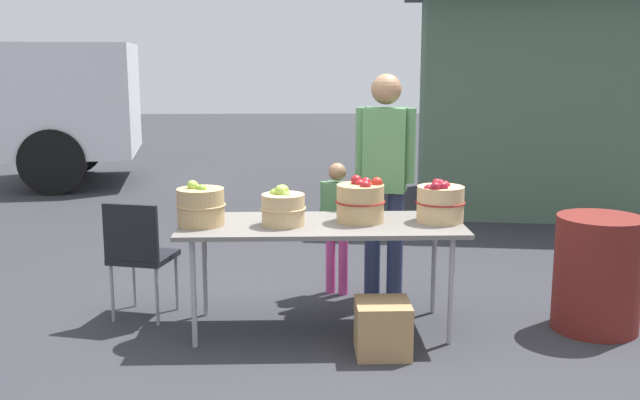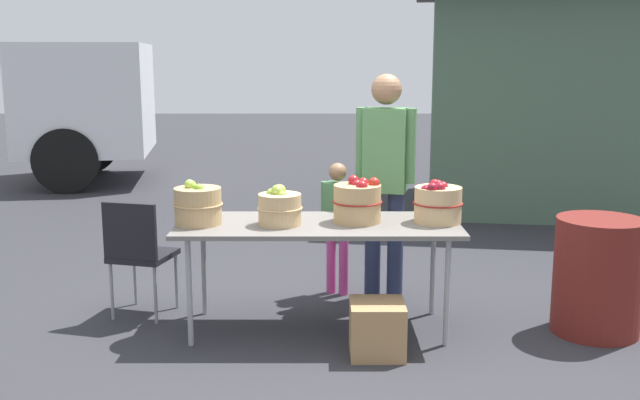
{
  "view_description": "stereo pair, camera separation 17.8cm",
  "coord_description": "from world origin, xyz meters",
  "views": [
    {
      "loc": [
        -0.17,
        -4.84,
        1.84
      ],
      "look_at": [
        0.0,
        0.3,
        0.85
      ],
      "focal_mm": 41.37,
      "sensor_mm": 36.0,
      "label": 1
    },
    {
      "loc": [
        0.01,
        -4.84,
        1.84
      ],
      "look_at": [
        0.0,
        0.3,
        0.85
      ],
      "focal_mm": 41.37,
      "sensor_mm": 36.0,
      "label": 2
    }
  ],
  "objects": [
    {
      "name": "produce_crate",
      "position": [
        0.37,
        -0.45,
        0.17
      ],
      "size": [
        0.34,
        0.34,
        0.34
      ],
      "primitive_type": "cube",
      "color": "#A87F51",
      "rests_on": "ground"
    },
    {
      "name": "apple_basket_red_0",
      "position": [
        0.27,
        0.03,
        0.89
      ],
      "size": [
        0.34,
        0.34,
        0.32
      ],
      "color": "tan",
      "rests_on": "market_table"
    },
    {
      "name": "apple_basket_green_1",
      "position": [
        -0.26,
        -0.05,
        0.87
      ],
      "size": [
        0.31,
        0.31,
        0.27
      ],
      "color": "tan",
      "rests_on": "market_table"
    },
    {
      "name": "ground_plane",
      "position": [
        0.0,
        0.0,
        0.0
      ],
      "size": [
        40.0,
        40.0,
        0.0
      ],
      "primitive_type": "plane",
      "color": "#2D2D33"
    },
    {
      "name": "apple_basket_green_0",
      "position": [
        -0.8,
        -0.03,
        0.88
      ],
      "size": [
        0.33,
        0.33,
        0.3
      ],
      "color": "tan",
      "rests_on": "market_table"
    },
    {
      "name": "market_table",
      "position": [
        0.0,
        0.0,
        0.71
      ],
      "size": [
        1.9,
        0.76,
        0.75
      ],
      "color": "slate",
      "rests_on": "ground"
    },
    {
      "name": "trash_barrel",
      "position": [
        1.89,
        -0.06,
        0.4
      ],
      "size": [
        0.58,
        0.58,
        0.79
      ],
      "primitive_type": "cylinder",
      "color": "maroon",
      "rests_on": "ground"
    },
    {
      "name": "apple_basket_red_1",
      "position": [
        0.8,
        0.02,
        0.88
      ],
      "size": [
        0.34,
        0.34,
        0.29
      ],
      "color": "tan",
      "rests_on": "market_table"
    },
    {
      "name": "child_customer",
      "position": [
        0.15,
        0.78,
        0.62
      ],
      "size": [
        0.26,
        0.2,
        1.05
      ],
      "rotation": [
        0.0,
        0.0,
        2.73
      ],
      "color": "#CC3F8C",
      "rests_on": "ground"
    },
    {
      "name": "food_kiosk",
      "position": [
        2.92,
        4.36,
        1.38
      ],
      "size": [
        3.88,
        3.37,
        2.74
      ],
      "rotation": [
        0.0,
        0.0,
        -0.14
      ],
      "color": "#47604C",
      "rests_on": "ground"
    },
    {
      "name": "vendor_adult",
      "position": [
        0.51,
        0.68,
        1.02
      ],
      "size": [
        0.45,
        0.3,
        1.73
      ],
      "rotation": [
        0.0,
        0.0,
        2.89
      ],
      "color": "#262D4C",
      "rests_on": "ground"
    },
    {
      "name": "folding_chair",
      "position": [
        -1.28,
        0.24,
        0.51
      ],
      "size": [
        0.49,
        0.49,
        0.86
      ],
      "rotation": [
        0.0,
        0.0,
        2.89
      ],
      "color": "black",
      "rests_on": "ground"
    }
  ]
}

